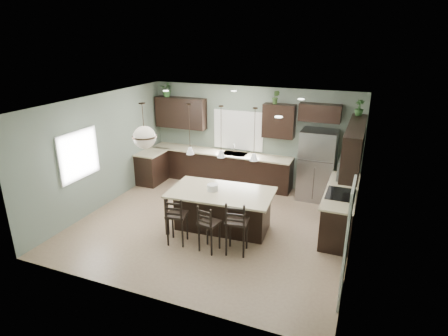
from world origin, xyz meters
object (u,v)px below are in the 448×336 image
(bar_stool_left, at_px, (177,220))
(bar_stool_center, at_px, (209,228))
(serving_dish, at_px, (213,187))
(plant_back_left, at_px, (167,90))
(refrigerator, at_px, (317,165))
(bar_stool_right, at_px, (237,227))
(kitchen_island, at_px, (221,211))

(bar_stool_left, height_order, bar_stool_center, bar_stool_left)
(serving_dish, relative_size, plant_back_left, 0.58)
(refrigerator, height_order, bar_stool_left, refrigerator)
(refrigerator, height_order, bar_stool_right, refrigerator)
(kitchen_island, xyz_separation_m, bar_stool_right, (0.64, -0.74, 0.11))
(refrigerator, xyz_separation_m, plant_back_left, (-4.48, 0.22, 1.68))
(refrigerator, relative_size, kitchen_island, 0.82)
(kitchen_island, distance_m, serving_dish, 0.57)
(bar_stool_center, bearing_deg, plant_back_left, 138.32)
(refrigerator, relative_size, bar_stool_right, 1.61)
(refrigerator, relative_size, serving_dish, 7.71)
(kitchen_island, height_order, bar_stool_right, bar_stool_right)
(refrigerator, xyz_separation_m, kitchen_island, (-1.65, -2.51, -0.46))
(kitchen_island, xyz_separation_m, plant_back_left, (-2.82, 2.73, 2.15))
(serving_dish, bearing_deg, refrigerator, 53.75)
(serving_dish, xyz_separation_m, bar_stool_center, (0.30, -0.86, -0.49))
(kitchen_island, xyz_separation_m, bar_stool_left, (-0.63, -0.86, 0.07))
(bar_stool_center, bearing_deg, refrigerator, 74.58)
(kitchen_island, relative_size, plant_back_left, 5.40)
(bar_stool_right, distance_m, plant_back_left, 5.30)
(bar_stool_left, bearing_deg, serving_dish, 52.86)
(serving_dish, height_order, bar_stool_center, serving_dish)
(kitchen_island, height_order, plant_back_left, plant_back_left)
(serving_dish, distance_m, bar_stool_left, 1.05)
(bar_stool_left, xyz_separation_m, plant_back_left, (-2.19, 3.59, 2.07))
(bar_stool_right, height_order, plant_back_left, plant_back_left)
(bar_stool_left, xyz_separation_m, bar_stool_right, (1.27, 0.12, 0.04))
(refrigerator, distance_m, plant_back_left, 4.79)
(kitchen_island, relative_size, bar_stool_center, 2.21)
(refrigerator, xyz_separation_m, serving_dish, (-1.85, -2.53, 0.07))
(kitchen_island, relative_size, bar_stool_right, 1.96)
(bar_stool_left, xyz_separation_m, bar_stool_center, (0.73, -0.01, -0.03))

